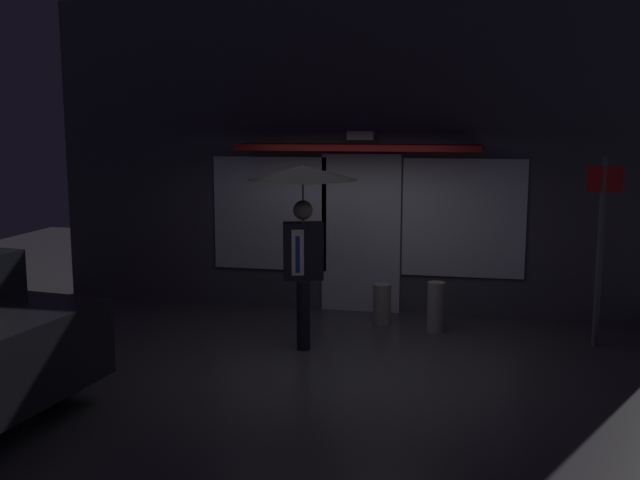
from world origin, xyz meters
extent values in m
plane|color=#423F44|center=(0.00, 0.00, 0.00)|extent=(18.00, 18.00, 0.00)
cube|color=#4C4C56|center=(0.00, 2.35, 2.18)|extent=(8.89, 0.30, 4.36)
cube|color=white|center=(0.00, 2.18, 1.10)|extent=(1.10, 0.04, 2.20)
cube|color=white|center=(-1.30, 2.18, 1.35)|extent=(1.64, 0.04, 1.60)
cube|color=white|center=(1.39, 2.18, 1.35)|extent=(1.64, 0.04, 1.60)
cube|color=white|center=(0.00, 2.10, 2.45)|extent=(0.36, 0.16, 0.12)
cube|color=maroon|center=(0.00, 1.85, 2.30)|extent=(3.20, 0.70, 0.08)
cylinder|color=black|center=(-0.37, 0.26, 0.41)|extent=(0.15, 0.15, 0.82)
cylinder|color=black|center=(-0.43, 0.45, 0.41)|extent=(0.15, 0.15, 0.82)
cube|color=black|center=(-0.40, 0.36, 1.15)|extent=(0.51, 0.35, 0.66)
cube|color=silver|center=(-0.43, 0.23, 1.15)|extent=(0.14, 0.06, 0.53)
cube|color=navy|center=(-0.43, 0.23, 1.13)|extent=(0.05, 0.04, 0.42)
sphere|color=gray|center=(-0.40, 0.36, 1.63)|extent=(0.23, 0.23, 0.23)
cylinder|color=slate|center=(-0.40, 0.36, 1.66)|extent=(0.02, 0.02, 0.95)
cone|color=black|center=(-0.40, 0.36, 2.06)|extent=(1.28, 1.28, 0.16)
cylinder|color=black|center=(-2.42, -1.54, 0.32)|extent=(0.66, 0.30, 0.64)
cylinder|color=#595B60|center=(2.98, 1.13, 1.12)|extent=(0.07, 0.07, 2.23)
cube|color=red|center=(2.98, 1.11, 1.98)|extent=(0.40, 0.02, 0.30)
cylinder|color=#9E998E|center=(0.38, 1.55, 0.27)|extent=(0.23, 0.23, 0.54)
cylinder|color=#9E998E|center=(1.09, 1.33, 0.32)|extent=(0.22, 0.22, 0.64)
camera|label=1|loc=(1.50, -7.84, 2.61)|focal=41.44mm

